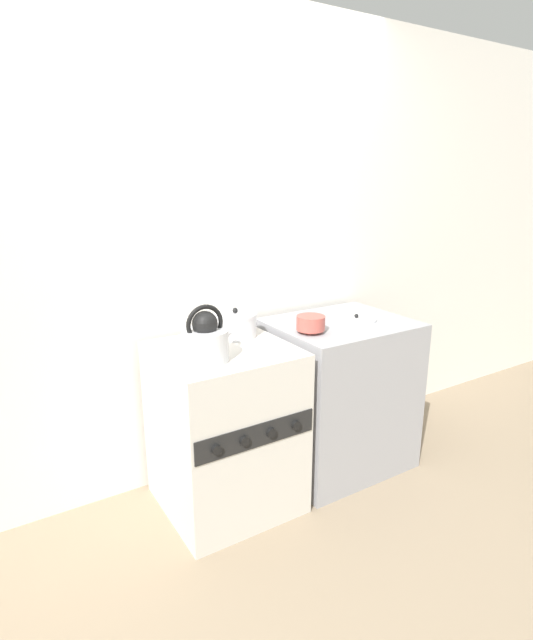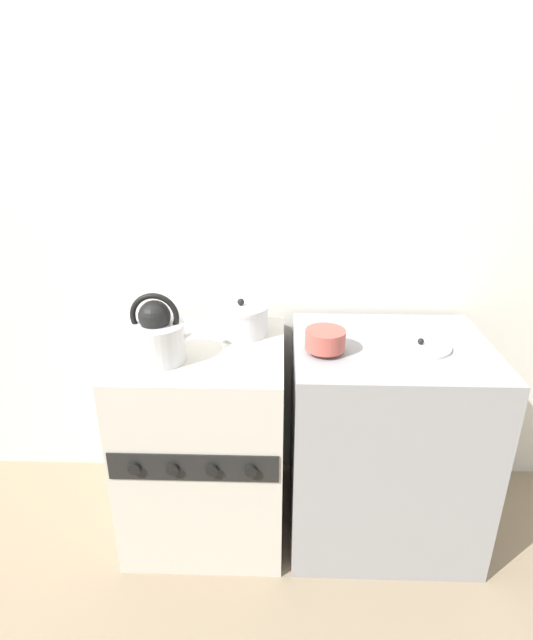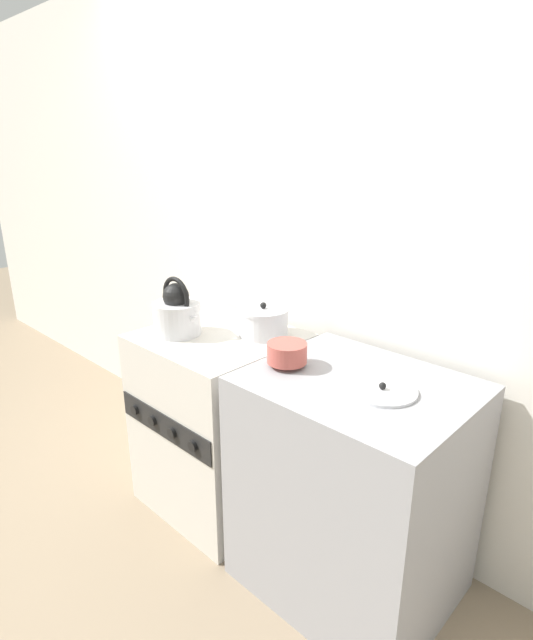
{
  "view_description": "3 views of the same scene",
  "coord_description": "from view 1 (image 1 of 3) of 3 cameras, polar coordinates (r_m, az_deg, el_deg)",
  "views": [
    {
      "loc": [
        -1.01,
        -1.71,
        1.62
      ],
      "look_at": [
        0.26,
        0.34,
        0.93
      ],
      "focal_mm": 28.0,
      "sensor_mm": 36.0,
      "label": 1
    },
    {
      "loc": [
        0.3,
        -1.41,
        1.67
      ],
      "look_at": [
        0.25,
        0.32,
        0.95
      ],
      "focal_mm": 28.0,
      "sensor_mm": 36.0,
      "label": 2
    },
    {
      "loc": [
        1.56,
        -1.02,
        1.61
      ],
      "look_at": [
        0.25,
        0.35,
        0.96
      ],
      "focal_mm": 28.0,
      "sensor_mm": 36.0,
      "label": 3
    }
  ],
  "objects": [
    {
      "name": "enamel_bowl",
      "position": [
        2.54,
        5.08,
        -0.36
      ],
      "size": [
        0.15,
        0.15,
        0.09
      ],
      "color": "#B75147",
      "rests_on": "counter"
    },
    {
      "name": "loose_pot_lid",
      "position": [
        2.82,
        10.22,
        0.15
      ],
      "size": [
        0.23,
        0.23,
        0.03
      ],
      "color": "silver",
      "rests_on": "counter"
    },
    {
      "name": "kettle",
      "position": [
        2.2,
        -6.95,
        -2.28
      ],
      "size": [
        0.25,
        0.21,
        0.26
      ],
      "color": "silver",
      "rests_on": "stove"
    },
    {
      "name": "counter",
      "position": [
        2.92,
        8.18,
        -8.32
      ],
      "size": [
        0.75,
        0.62,
        0.86
      ],
      "color": "#99999E",
      "rests_on": "ground_plane"
    },
    {
      "name": "ground_plane",
      "position": [
        2.56,
        -1.06,
        -23.31
      ],
      "size": [
        12.0,
        12.0,
        0.0
      ],
      "primitive_type": "plane",
      "color": "gray"
    },
    {
      "name": "stove",
      "position": [
        2.55,
        -4.74,
        -12.15
      ],
      "size": [
        0.63,
        0.64,
        0.84
      ],
      "color": "beige",
      "rests_on": "ground_plane"
    },
    {
      "name": "cooking_pot",
      "position": [
        2.54,
        -3.58,
        -0.51
      ],
      "size": [
        0.22,
        0.22,
        0.15
      ],
      "color": "silver",
      "rests_on": "stove"
    },
    {
      "name": "wall_back",
      "position": [
        2.63,
        -9.01,
        7.64
      ],
      "size": [
        7.0,
        0.06,
        2.5
      ],
      "color": "silver",
      "rests_on": "ground_plane"
    }
  ]
}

